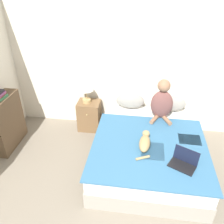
{
  "coord_description": "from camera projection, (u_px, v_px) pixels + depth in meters",
  "views": [
    {
      "loc": [
        -0.07,
        -0.9,
        2.82
      ],
      "look_at": [
        -0.51,
        2.25,
        0.86
      ],
      "focal_mm": 38.0,
      "sensor_mm": 36.0,
      "label": 1
    }
  ],
  "objects": [
    {
      "name": "bed",
      "position": [
        148.0,
        151.0,
        3.87
      ],
      "size": [
        1.73,
        2.06,
        0.51
      ],
      "color": "#9E998E",
      "rests_on": "ground_plane"
    },
    {
      "name": "laptop_open",
      "position": [
        183.0,
        162.0,
        3.2
      ],
      "size": [
        0.42,
        0.38,
        0.22
      ],
      "rotation": [
        0.0,
        0.0,
        -0.48
      ],
      "color": "black",
      "rests_on": "bed"
    },
    {
      "name": "table_lamp",
      "position": [
        86.0,
        86.0,
        4.36
      ],
      "size": [
        0.29,
        0.29,
        0.5
      ],
      "color": "tan",
      "rests_on": "nightstand"
    },
    {
      "name": "bookshelf",
      "position": [
        6.0,
        123.0,
        4.16
      ],
      "size": [
        0.26,
        0.78,
        0.96
      ],
      "color": "brown",
      "rests_on": "ground_plane"
    },
    {
      "name": "person_sitting",
      "position": [
        162.0,
        102.0,
        4.09
      ],
      "size": [
        0.39,
        0.38,
        0.73
      ],
      "color": "brown",
      "rests_on": "bed"
    },
    {
      "name": "pillow_far",
      "position": [
        171.0,
        104.0,
        4.38
      ],
      "size": [
        0.53,
        0.2,
        0.3
      ],
      "color": "gray",
      "rests_on": "bed"
    },
    {
      "name": "nightstand",
      "position": [
        89.0,
        115.0,
        4.7
      ],
      "size": [
        0.43,
        0.38,
        0.6
      ],
      "color": "brown",
      "rests_on": "ground_plane"
    },
    {
      "name": "cat_tabby",
      "position": [
        145.0,
        142.0,
        3.52
      ],
      "size": [
        0.21,
        0.57,
        0.17
      ],
      "rotation": [
        0.0,
        0.0,
        1.5
      ],
      "color": "tan",
      "rests_on": "bed"
    },
    {
      "name": "wall_back",
      "position": [
        147.0,
        67.0,
        4.28
      ],
      "size": [
        6.11,
        0.05,
        2.55
      ],
      "color": "silver",
      "rests_on": "ground_plane"
    },
    {
      "name": "pillow_near",
      "position": [
        130.0,
        101.0,
        4.47
      ],
      "size": [
        0.53,
        0.2,
        0.3
      ],
      "color": "gray",
      "rests_on": "bed"
    }
  ]
}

